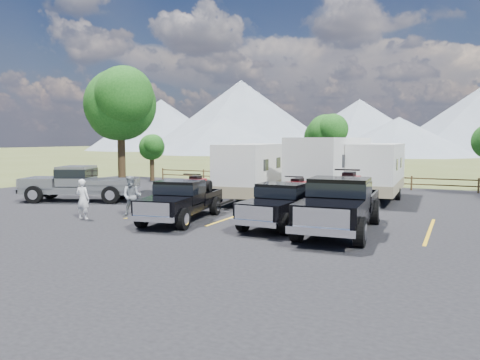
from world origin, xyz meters
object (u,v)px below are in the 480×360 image
at_px(rig_right, 341,203).
at_px(pickup_silver, 80,183).
at_px(rig_left, 182,199).
at_px(tree_big_nw, 120,105).
at_px(person_a, 83,199).
at_px(person_b, 132,196).
at_px(trailer_right, 378,171).
at_px(rig_center, 284,202).
at_px(trailer_center, 331,168).
at_px(trailer_left, 255,171).

distance_m(rig_right, pickup_silver, 15.14).
relative_size(rig_left, rig_right, 0.86).
xyz_separation_m(tree_big_nw, person_a, (5.03, -8.61, -4.70)).
height_order(tree_big_nw, pickup_silver, tree_big_nw).
distance_m(pickup_silver, person_b, 6.51).
bearing_deg(tree_big_nw, rig_left, -37.93).
distance_m(trailer_right, person_b, 13.72).
distance_m(rig_left, rig_center, 4.30).
relative_size(rig_center, person_a, 3.29).
bearing_deg(trailer_right, trailer_center, -148.89).
height_order(tree_big_nw, trailer_center, tree_big_nw).
bearing_deg(tree_big_nw, person_b, -47.84).
relative_size(rig_left, trailer_left, 0.65).
relative_size(rig_right, person_a, 3.96).
bearing_deg(rig_center, rig_right, -7.91).
xyz_separation_m(rig_center, person_b, (-6.76, -0.96, -0.01)).
height_order(trailer_center, trailer_right, trailer_center).
bearing_deg(person_a, rig_left, -163.30).
bearing_deg(trailer_left, trailer_center, 18.03).
bearing_deg(trailer_center, person_a, -125.47).
distance_m(trailer_center, person_b, 11.15).
distance_m(rig_left, rig_right, 6.59).
bearing_deg(trailer_left, tree_big_nw, 174.29).
distance_m(trailer_left, person_a, 9.69).
height_order(tree_big_nw, rig_center, tree_big_nw).
xyz_separation_m(trailer_center, person_a, (-7.99, -10.46, -0.96)).
bearing_deg(rig_left, rig_right, -5.14).
xyz_separation_m(rig_left, trailer_left, (0.21, 7.11, 0.73)).
height_order(trailer_left, pickup_silver, trailer_left).
bearing_deg(tree_big_nw, trailer_center, 8.06).
height_order(tree_big_nw, person_a, tree_big_nw).
bearing_deg(trailer_right, trailer_left, -154.29).
xyz_separation_m(tree_big_nw, person_b, (6.44, -7.11, -4.66)).
bearing_deg(trailer_left, rig_left, -98.03).
xyz_separation_m(person_a, person_b, (1.41, 1.51, 0.03)).
bearing_deg(rig_center, person_b, -170.18).
xyz_separation_m(rig_center, pickup_silver, (-12.60, 1.91, 0.10)).
relative_size(trailer_right, person_a, 5.27).
xyz_separation_m(trailer_center, pickup_silver, (-12.43, -6.08, -0.82)).
xyz_separation_m(rig_right, person_b, (-9.12, -0.56, -0.18)).
relative_size(trailer_left, person_a, 5.27).
height_order(rig_right, trailer_center, trailer_center).
xyz_separation_m(rig_right, trailer_right, (-0.26, 9.88, 0.57)).
xyz_separation_m(tree_big_nw, rig_center, (13.20, -6.14, -4.66)).
xyz_separation_m(tree_big_nw, trailer_left, (9.19, 0.10, -3.91)).
relative_size(rig_left, rig_center, 1.04).
distance_m(trailer_right, pickup_silver, 16.55).
xyz_separation_m(rig_center, person_a, (-8.17, -2.47, -0.04)).
bearing_deg(pickup_silver, rig_left, 48.82).
height_order(person_a, person_b, person_b).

